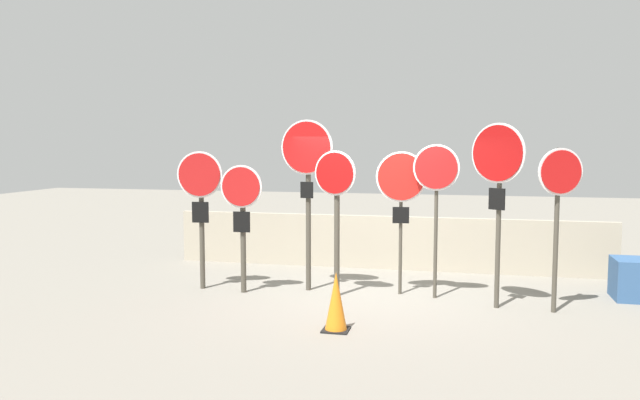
# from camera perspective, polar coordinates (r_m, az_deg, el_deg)

# --- Properties ---
(ground_plane) EXTENTS (40.00, 40.00, 0.00)m
(ground_plane) POSITION_cam_1_polar(r_m,az_deg,el_deg) (9.92, 4.39, -8.76)
(ground_plane) COLOR gray
(fence_back) EXTENTS (8.27, 0.12, 1.01)m
(fence_back) POSITION_cam_1_polar(r_m,az_deg,el_deg) (11.96, 6.01, -3.89)
(fence_back) COLOR #A89E89
(fence_back) RESTS_ON ground
(stop_sign_0) EXTENTS (0.75, 0.17, 2.26)m
(stop_sign_0) POSITION_cam_1_polar(r_m,az_deg,el_deg) (10.31, -10.88, 0.55)
(stop_sign_0) COLOR #474238
(stop_sign_0) RESTS_ON ground
(stop_sign_1) EXTENTS (0.68, 0.15, 2.05)m
(stop_sign_1) POSITION_cam_1_polar(r_m,az_deg,el_deg) (9.95, -7.15, -0.67)
(stop_sign_1) COLOR #474238
(stop_sign_1) RESTS_ON ground
(stop_sign_2) EXTENTS (0.87, 0.19, 2.77)m
(stop_sign_2) POSITION_cam_1_polar(r_m,az_deg,el_deg) (9.99, -1.18, 2.76)
(stop_sign_2) COLOR #474238
(stop_sign_2) RESTS_ON ground
(stop_sign_3) EXTENTS (0.68, 0.22, 2.28)m
(stop_sign_3) POSITION_cam_1_polar(r_m,az_deg,el_deg) (9.64, 1.45, 0.29)
(stop_sign_3) COLOR #474238
(stop_sign_3) RESTS_ON ground
(stop_sign_4) EXTENTS (0.79, 0.15, 2.27)m
(stop_sign_4) POSITION_cam_1_polar(r_m,az_deg,el_deg) (9.81, 7.43, 1.12)
(stop_sign_4) COLOR #474238
(stop_sign_4) RESTS_ON ground
(stop_sign_5) EXTENTS (0.70, 0.14, 2.38)m
(stop_sign_5) POSITION_cam_1_polar(r_m,az_deg,el_deg) (9.64, 10.57, 1.62)
(stop_sign_5) COLOR #474238
(stop_sign_5) RESTS_ON ground
(stop_sign_6) EXTENTS (0.72, 0.51, 2.68)m
(stop_sign_6) POSITION_cam_1_polar(r_m,az_deg,el_deg) (9.25, 15.95, 2.34)
(stop_sign_6) COLOR #474238
(stop_sign_6) RESTS_ON ground
(stop_sign_7) EXTENTS (0.62, 0.28, 2.33)m
(stop_sign_7) POSITION_cam_1_polar(r_m,az_deg,el_deg) (9.28, 21.02, 0.58)
(stop_sign_7) COLOR #474238
(stop_sign_7) RESTS_ON ground
(traffic_cone_0) EXTENTS (0.34, 0.34, 0.76)m
(traffic_cone_0) POSITION_cam_1_polar(r_m,az_deg,el_deg) (8.06, 1.47, -9.27)
(traffic_cone_0) COLOR black
(traffic_cone_0) RESTS_ON ground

